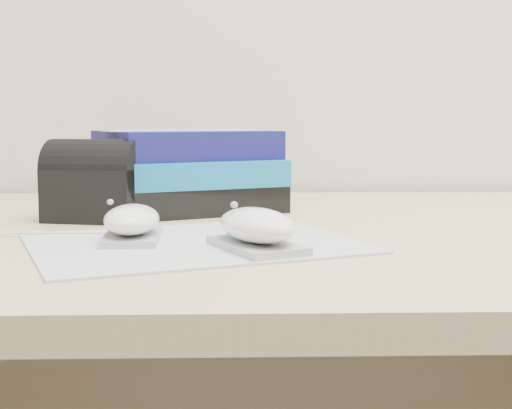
{
  "coord_description": "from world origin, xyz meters",
  "views": [
    {
      "loc": [
        -0.08,
        0.72,
        0.86
      ],
      "look_at": [
        -0.05,
        1.46,
        0.77
      ],
      "focal_mm": 50.0,
      "sensor_mm": 36.0,
      "label": 1
    }
  ],
  "objects_px": {
    "desk": "(292,390)",
    "book_stack": "(189,171)",
    "pouch": "(95,182)",
    "mouse_front": "(257,229)",
    "mouse_rear": "(132,222)"
  },
  "relations": [
    {
      "from": "desk",
      "to": "book_stack",
      "type": "relative_size",
      "value": 5.56
    },
    {
      "from": "book_stack",
      "to": "pouch",
      "type": "distance_m",
      "value": 0.15
    },
    {
      "from": "mouse_front",
      "to": "book_stack",
      "type": "relative_size",
      "value": 0.44
    },
    {
      "from": "mouse_front",
      "to": "pouch",
      "type": "bearing_deg",
      "value": 131.52
    },
    {
      "from": "desk",
      "to": "mouse_front",
      "type": "height_order",
      "value": "mouse_front"
    },
    {
      "from": "desk",
      "to": "mouse_front",
      "type": "bearing_deg",
      "value": -102.94
    },
    {
      "from": "desk",
      "to": "pouch",
      "type": "distance_m",
      "value": 0.38
    },
    {
      "from": "pouch",
      "to": "desk",
      "type": "bearing_deg",
      "value": 2.83
    },
    {
      "from": "mouse_rear",
      "to": "book_stack",
      "type": "bearing_deg",
      "value": 81.18
    },
    {
      "from": "mouse_rear",
      "to": "book_stack",
      "type": "xyz_separation_m",
      "value": [
        0.04,
        0.27,
        0.03
      ]
    },
    {
      "from": "book_stack",
      "to": "pouch",
      "type": "height_order",
      "value": "book_stack"
    },
    {
      "from": "book_stack",
      "to": "pouch",
      "type": "xyz_separation_m",
      "value": [
        -0.11,
        -0.1,
        -0.01
      ]
    },
    {
      "from": "mouse_rear",
      "to": "pouch",
      "type": "relative_size",
      "value": 0.81
    },
    {
      "from": "desk",
      "to": "mouse_rear",
      "type": "relative_size",
      "value": 15.01
    },
    {
      "from": "mouse_rear",
      "to": "book_stack",
      "type": "relative_size",
      "value": 0.37
    }
  ]
}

